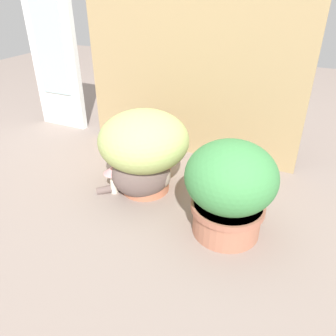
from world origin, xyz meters
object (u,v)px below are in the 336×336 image
Objects in this scene: leafy_planter at (230,188)px; cat at (145,172)px; mushroom_ornament_pink at (113,174)px; grass_planter at (144,146)px.

cat is at bearing 167.72° from leafy_planter.
leafy_planter reaches higher than mushroom_ornament_pink.
leafy_planter is 0.42m from cat.
mushroom_ornament_pink is (-0.54, 0.04, -0.10)m from leafy_planter.
grass_planter is at bearing 162.64° from leafy_planter.
leafy_planter is 2.70× the size of mushroom_ornament_pink.
leafy_planter is (0.43, -0.13, -0.02)m from grass_planter.
grass_planter is 0.19m from mushroom_ornament_pink.
cat is (-0.40, 0.09, -0.08)m from leafy_planter.
mushroom_ornament_pink is at bearing -141.71° from grass_planter.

